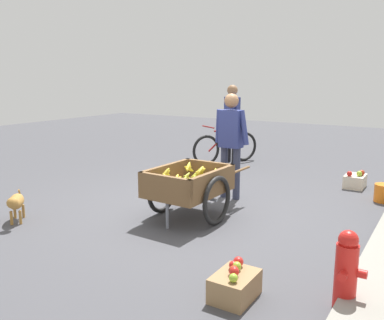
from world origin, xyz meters
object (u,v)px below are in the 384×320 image
object	(u,v)px
mixed_fruit_crate	(355,180)
fire_hydrant	(346,270)
plastic_bucket	(384,193)
apple_crate	(235,284)
dog	(16,202)
vendor_person	(231,136)
cyclist_person	(232,116)
bicycle	(226,147)
fruit_cart	(189,186)

from	to	relation	value
mixed_fruit_crate	fire_hydrant	bearing A→B (deg)	9.80
plastic_bucket	apple_crate	distance (m)	3.80
dog	mixed_fruit_crate	world-z (taller)	dog
vendor_person	plastic_bucket	world-z (taller)	vendor_person
mixed_fruit_crate	cyclist_person	bearing A→B (deg)	-105.79
vendor_person	fire_hydrant	xyz separation A→B (m)	(2.34, 2.24, -0.64)
dog	apple_crate	distance (m)	3.27
apple_crate	mixed_fruit_crate	size ratio (longest dim) A/B	1.00
plastic_bucket	mixed_fruit_crate	distance (m)	0.84
fire_hydrant	mixed_fruit_crate	distance (m)	4.11
bicycle	cyclist_person	size ratio (longest dim) A/B	0.87
fruit_cart	dog	world-z (taller)	fruit_cart
vendor_person	apple_crate	distance (m)	3.14
fruit_cart	fire_hydrant	world-z (taller)	fruit_cart
vendor_person	cyclist_person	world-z (taller)	cyclist_person
cyclist_person	dog	xyz separation A→B (m)	(4.97, -0.61, -0.76)
fruit_cart	vendor_person	bearing A→B (deg)	178.04
apple_crate	vendor_person	bearing A→B (deg)	-152.22
mixed_fruit_crate	plastic_bucket	bearing A→B (deg)	39.82
fruit_cart	mixed_fruit_crate	bearing A→B (deg)	150.94
cyclist_person	bicycle	bearing A→B (deg)	-29.12
fire_hydrant	apple_crate	world-z (taller)	fire_hydrant
fruit_cart	mixed_fruit_crate	distance (m)	3.27
fire_hydrant	mixed_fruit_crate	world-z (taller)	fire_hydrant
bicycle	plastic_bucket	xyz separation A→B (m)	(1.30, 3.39, -0.22)
bicycle	fire_hydrant	bearing A→B (deg)	37.07
bicycle	vendor_person	bearing A→B (deg)	29.06
fire_hydrant	dog	bearing A→B (deg)	-88.06
cyclist_person	plastic_bucket	size ratio (longest dim) A/B	6.03
dog	mixed_fruit_crate	size ratio (longest dim) A/B	1.17
bicycle	plastic_bucket	world-z (taller)	bicycle
fire_hydrant	apple_crate	bearing A→B (deg)	-67.82
bicycle	cyclist_person	xyz separation A→B (m)	(-0.13, 0.07, 0.68)
bicycle	cyclist_person	world-z (taller)	cyclist_person
apple_crate	cyclist_person	bearing A→B (deg)	-152.88
vendor_person	plastic_bucket	distance (m)	2.48
vendor_person	apple_crate	bearing A→B (deg)	27.78
fruit_cart	vendor_person	world-z (taller)	vendor_person
vendor_person	fire_hydrant	distance (m)	3.30
cyclist_person	mixed_fruit_crate	world-z (taller)	cyclist_person
plastic_bucket	mixed_fruit_crate	size ratio (longest dim) A/B	0.64
cyclist_person	mixed_fruit_crate	distance (m)	3.03
cyclist_person	mixed_fruit_crate	size ratio (longest dim) A/B	3.88
cyclist_person	plastic_bucket	bearing A→B (deg)	66.63
vendor_person	bicycle	size ratio (longest dim) A/B	1.10
plastic_bucket	cyclist_person	bearing A→B (deg)	-113.37
fruit_cart	fire_hydrant	xyz separation A→B (m)	(1.20, 2.28, -0.10)
fruit_cart	fire_hydrant	distance (m)	2.58
plastic_bucket	apple_crate	bearing A→B (deg)	-10.16
fruit_cart	apple_crate	world-z (taller)	fruit_cart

